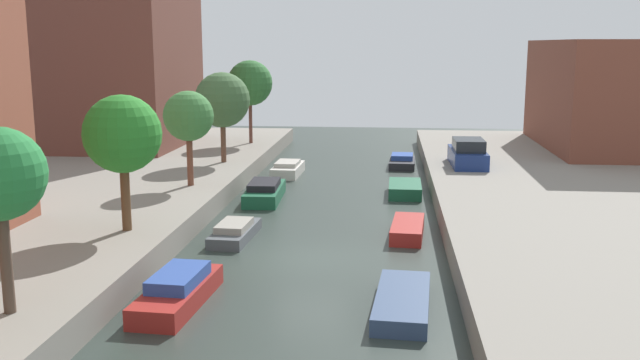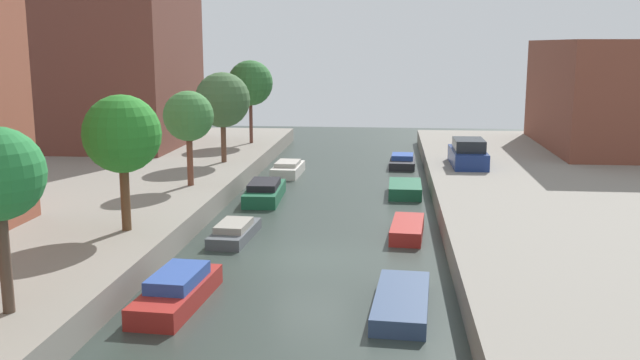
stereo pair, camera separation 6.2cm
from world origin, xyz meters
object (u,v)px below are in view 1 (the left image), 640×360
street_tree_4 (222,100)px  street_tree_5 (250,83)px  moored_boat_left_4 (265,192)px  moored_boat_right_5 (402,162)px  street_tree_3 (188,117)px  moored_boat_left_2 (178,291)px  moored_boat_right_4 (405,189)px  low_block_right (624,95)px  moored_boat_left_5 (288,169)px  moored_boat_right_2 (402,302)px  parked_car (468,154)px  moored_boat_left_3 (235,232)px  moored_boat_right_3 (408,229)px  street_tree_2 (122,135)px

street_tree_4 → street_tree_5: (0.00, 8.14, 0.53)m
moored_boat_left_4 → moored_boat_right_5: (7.05, 10.49, -0.08)m
street_tree_5 → moored_boat_right_5: bearing=-16.2°
street_tree_3 → moored_boat_left_2: size_ratio=1.01×
street_tree_4 → moored_boat_left_4: size_ratio=1.11×
moored_boat_left_2 → moored_boat_right_4: (7.11, 16.56, -0.11)m
low_block_right → moored_boat_right_4: size_ratio=4.23×
moored_boat_left_5 → moored_boat_right_4: moored_boat_left_5 is taller
moored_boat_left_2 → moored_boat_right_2: size_ratio=1.01×
street_tree_5 → parked_car: size_ratio=1.27×
moored_boat_left_3 → moored_boat_right_5: bearing=68.6°
parked_car → moored_boat_right_5: size_ratio=1.35×
low_block_right → street_tree_3: (-24.73, -15.17, -0.17)m
moored_boat_left_5 → moored_boat_right_3: bearing=-62.5°
parked_car → moored_boat_left_2: 22.87m
street_tree_3 → moored_boat_right_3: 12.02m
street_tree_2 → moored_boat_right_4: (10.40, 11.91, -4.21)m
low_block_right → moored_boat_left_5: (-21.22, -6.61, -4.13)m
moored_boat_right_3 → street_tree_5: bearing=117.7°
street_tree_5 → parked_car: 16.43m
moored_boat_right_3 → moored_boat_left_3: bearing=-170.6°
low_block_right → street_tree_4: bearing=-161.6°
moored_boat_right_4 → parked_car: bearing=45.8°
low_block_right → street_tree_3: bearing=-148.5°
street_tree_5 → moored_boat_left_2: size_ratio=1.26×
moored_boat_right_5 → street_tree_5: bearing=163.8°
moored_boat_right_5 → moored_boat_right_3: bearing=-90.1°
street_tree_4 → moored_boat_right_3: (10.35, -11.54, -4.29)m
moored_boat_left_4 → moored_boat_right_2: moored_boat_left_4 is taller
street_tree_5 → moored_boat_right_3: bearing=-62.3°
moored_boat_right_2 → low_block_right: bearing=62.3°
parked_car → street_tree_5: bearing=150.2°
low_block_right → moored_boat_left_2: 35.71m
low_block_right → moored_boat_right_5: (-14.35, -3.10, -4.16)m
street_tree_3 → street_tree_5: (0.00, 15.09, 0.78)m
moored_boat_left_5 → moored_boat_right_4: bearing=-36.5°
street_tree_2 → street_tree_5: 23.53m
street_tree_2 → moored_boat_left_3: size_ratio=1.33×
low_block_right → street_tree_4: low_block_right is taller
street_tree_2 → moored_boat_left_2: 7.02m
parked_car → moored_boat_left_2: size_ratio=0.99×
street_tree_3 → moored_boat_left_4: (3.34, 1.57, -3.91)m
moored_boat_left_4 → moored_boat_right_5: bearing=56.1°
street_tree_5 → moored_boat_left_3: (3.41, -20.83, -4.80)m
moored_boat_left_3 → moored_boat_right_5: size_ratio=1.13×
street_tree_3 → moored_boat_left_5: 10.06m
moored_boat_left_3 → moored_boat_right_5: 19.13m
low_block_right → moored_boat_right_3: low_block_right is taller
street_tree_2 → moored_boat_right_2: 11.75m
street_tree_4 → moored_boat_right_4: bearing=-18.5°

